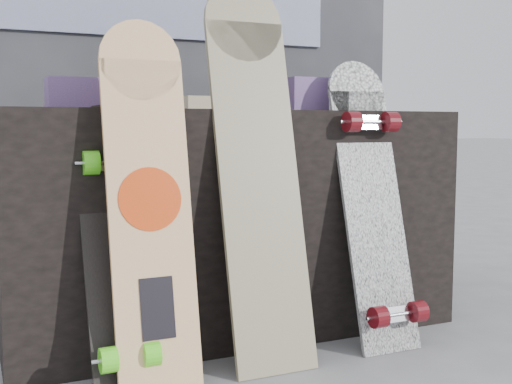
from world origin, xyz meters
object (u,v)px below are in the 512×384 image
vendor_table (228,221)px  longboard_geisha (149,194)px  longboard_celtic (257,159)px  skateboard_dark (116,241)px  longboard_cascadia (374,198)px

vendor_table → longboard_geisha: bearing=-134.5°
longboard_celtic → skateboard_dark: (-0.45, -0.00, -0.23)m
longboard_geisha → longboard_cascadia: size_ratio=1.08×
vendor_table → skateboard_dark: 0.59m
longboard_geisha → longboard_celtic: 0.39m
vendor_table → longboard_cascadia: (0.39, -0.36, 0.10)m
longboard_geisha → skateboard_dark: longboard_geisha is taller
longboard_celtic → skateboard_dark: size_ratio=1.49×
vendor_table → longboard_cascadia: longboard_cascadia is taller
longboard_geisha → longboard_cascadia: bearing=3.9°
longboard_cascadia → skateboard_dark: 0.88m
longboard_geisha → longboard_celtic: (0.37, 0.07, 0.09)m
vendor_table → longboard_cascadia: size_ratio=1.64×
longboard_geisha → skateboard_dark: bearing=138.6°
longboard_cascadia → vendor_table: bearing=137.3°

